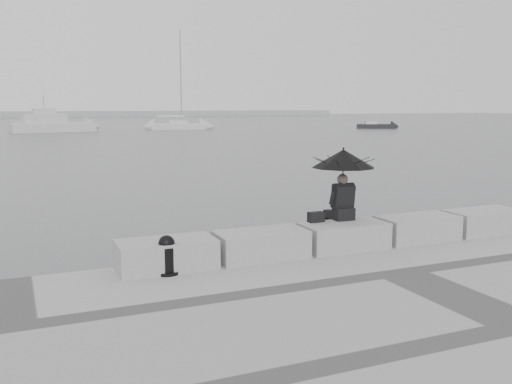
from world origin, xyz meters
name	(u,v)px	position (x,y,z in m)	size (l,w,h in m)	color
ground	(331,269)	(0.00, 0.00, 0.00)	(360.00, 360.00, 0.00)	#4A4D4F
stone_block_far_left	(166,255)	(-3.40, -0.45, 0.75)	(1.60, 0.80, 0.50)	gray
stone_block_left	(261,245)	(-1.70, -0.45, 0.75)	(1.60, 0.80, 0.50)	gray
stone_block_centre	(344,236)	(0.00, -0.45, 0.75)	(1.60, 0.80, 0.50)	gray
stone_block_right	(417,228)	(1.70, -0.45, 0.75)	(1.60, 0.80, 0.50)	gray
stone_block_far_right	(482,222)	(3.40, -0.45, 0.75)	(1.60, 0.80, 0.50)	gray
seated_person	(343,167)	(0.14, -0.15, 2.02)	(1.21, 1.21, 1.39)	black
bag	(316,217)	(-0.44, -0.15, 1.09)	(0.29, 0.17, 0.19)	black
mooring_bollard	(167,258)	(-3.46, -0.71, 0.77)	(0.40, 0.40, 0.64)	black
sailboat_right	(178,125)	(14.97, 64.22, 0.54)	(7.21, 4.12, 12.90)	silver
motor_cruiser	(53,124)	(-0.74, 63.52, 0.89)	(9.97, 4.27, 4.50)	silver
small_motorboat	(376,126)	(41.23, 56.99, 0.32)	(5.44, 3.59, 1.10)	black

